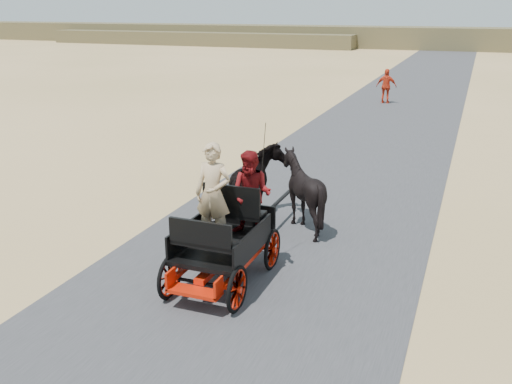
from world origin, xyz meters
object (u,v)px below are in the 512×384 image
(carriage, at_px, (224,263))
(horse_left, at_px, (256,186))
(horse_right, at_px, (302,191))
(pedestrian, at_px, (386,86))

(carriage, distance_m, horse_left, 3.09)
(horse_right, relative_size, pedestrian, 0.98)
(horse_left, bearing_deg, horse_right, -180.00)
(horse_left, height_order, pedestrian, pedestrian)
(horse_left, relative_size, pedestrian, 1.16)
(horse_right, bearing_deg, pedestrian, -86.90)
(horse_left, distance_m, pedestrian, 17.92)
(horse_left, height_order, horse_right, horse_right)
(carriage, xyz_separation_m, horse_left, (-0.55, 3.00, 0.49))
(carriage, relative_size, horse_left, 1.20)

